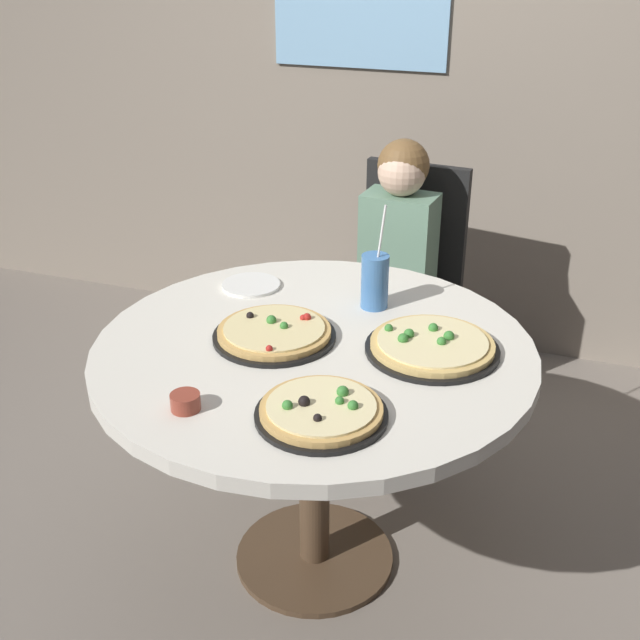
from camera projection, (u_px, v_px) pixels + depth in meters
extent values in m
plane|color=slate|center=(315.00, 559.00, 2.46)|extent=(8.00, 8.00, 0.00)
cube|color=gray|center=(452.00, 7.00, 3.19)|extent=(5.20, 0.12, 2.90)
cylinder|color=silver|center=(314.00, 351.00, 2.13)|extent=(1.18, 1.18, 0.04)
cylinder|color=#4C3826|center=(314.00, 462.00, 2.30)|extent=(0.09, 0.09, 0.69)
cylinder|color=#4C3826|center=(315.00, 556.00, 2.46)|extent=(0.48, 0.48, 0.02)
cube|color=black|center=(397.00, 308.00, 3.06)|extent=(0.43, 0.43, 0.04)
cube|color=black|center=(415.00, 230.00, 3.09)|extent=(0.40, 0.08, 0.52)
cylinder|color=black|center=(338.00, 370.00, 3.08)|extent=(0.04, 0.04, 0.41)
cylinder|color=black|center=(422.00, 390.00, 2.96)|extent=(0.04, 0.04, 0.41)
cylinder|color=black|center=(370.00, 333.00, 3.36)|extent=(0.04, 0.04, 0.41)
cylinder|color=black|center=(448.00, 349.00, 3.23)|extent=(0.04, 0.04, 0.41)
cube|color=#3F4766|center=(380.00, 374.00, 3.02)|extent=(0.27, 0.34, 0.45)
cube|color=slate|center=(398.00, 252.00, 2.93)|extent=(0.27, 0.18, 0.44)
sphere|color=beige|center=(402.00, 172.00, 2.80)|extent=(0.17, 0.17, 0.17)
sphere|color=brown|center=(404.00, 165.00, 2.80)|extent=(0.18, 0.18, 0.18)
cylinder|color=black|center=(274.00, 336.00, 2.16)|extent=(0.33, 0.33, 0.01)
cylinder|color=tan|center=(274.00, 331.00, 2.15)|extent=(0.31, 0.31, 0.02)
cylinder|color=beige|center=(274.00, 328.00, 2.14)|extent=(0.27, 0.27, 0.01)
sphere|color=black|center=(250.00, 316.00, 2.19)|extent=(0.02, 0.02, 0.02)
sphere|color=#B2231E|center=(307.00, 317.00, 2.18)|extent=(0.02, 0.02, 0.02)
sphere|color=#387F33|center=(271.00, 320.00, 2.17)|extent=(0.03, 0.03, 0.03)
sphere|color=#387F33|center=(284.00, 326.00, 2.14)|extent=(0.02, 0.02, 0.02)
sphere|color=#B2231E|center=(269.00, 349.00, 2.03)|extent=(0.02, 0.02, 0.02)
sphere|color=#B2231E|center=(303.00, 318.00, 2.18)|extent=(0.02, 0.02, 0.02)
cylinder|color=black|center=(432.00, 349.00, 2.09)|extent=(0.35, 0.35, 0.01)
cylinder|color=#D8B266|center=(432.00, 345.00, 2.08)|extent=(0.32, 0.32, 0.02)
cylinder|color=beige|center=(433.00, 341.00, 2.08)|extent=(0.29, 0.29, 0.01)
sphere|color=#387F33|center=(442.00, 342.00, 2.06)|extent=(0.03, 0.03, 0.03)
sphere|color=#387F33|center=(449.00, 336.00, 2.08)|extent=(0.03, 0.03, 0.03)
sphere|color=#387F33|center=(409.00, 334.00, 2.09)|extent=(0.03, 0.03, 0.03)
sphere|color=#387F33|center=(433.00, 328.00, 2.13)|extent=(0.03, 0.03, 0.03)
sphere|color=#387F33|center=(403.00, 339.00, 2.07)|extent=(0.03, 0.03, 0.03)
sphere|color=#387F33|center=(389.00, 328.00, 2.13)|extent=(0.02, 0.02, 0.02)
cylinder|color=black|center=(321.00, 415.00, 1.81)|extent=(0.31, 0.31, 0.01)
cylinder|color=tan|center=(321.00, 410.00, 1.81)|extent=(0.28, 0.28, 0.02)
cylinder|color=beige|center=(321.00, 406.00, 1.80)|extent=(0.25, 0.25, 0.01)
sphere|color=#387F33|center=(340.00, 401.00, 1.81)|extent=(0.02, 0.02, 0.02)
sphere|color=#387F33|center=(353.00, 406.00, 1.79)|extent=(0.02, 0.02, 0.02)
sphere|color=#387F33|center=(343.00, 392.00, 1.84)|extent=(0.03, 0.03, 0.03)
sphere|color=#387F33|center=(287.00, 405.00, 1.79)|extent=(0.03, 0.03, 0.03)
sphere|color=black|center=(304.00, 402.00, 1.80)|extent=(0.03, 0.03, 0.03)
sphere|color=black|center=(318.00, 418.00, 1.74)|extent=(0.02, 0.02, 0.02)
cylinder|color=#3F72B2|center=(375.00, 281.00, 2.30)|extent=(0.08, 0.08, 0.16)
cylinder|color=white|center=(380.00, 244.00, 2.24)|extent=(0.02, 0.05, 0.22)
cylinder|color=brown|center=(185.00, 402.00, 1.84)|extent=(0.07, 0.07, 0.04)
cylinder|color=white|center=(251.00, 285.00, 2.46)|extent=(0.18, 0.18, 0.01)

